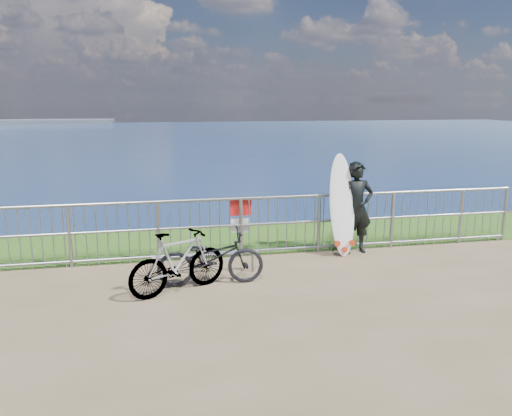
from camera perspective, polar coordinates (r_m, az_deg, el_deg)
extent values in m
plane|color=#2C5918|center=(10.45, -0.03, -3.52)|extent=(120.00, 120.00, 0.00)
cube|color=brown|center=(12.45, -1.16, -13.21)|extent=(120.00, 0.30, 5.00)
plane|color=navy|center=(97.50, -10.42, 7.45)|extent=(260.00, 260.00, 0.00)
cube|color=#565E68|center=(181.75, -27.18, 8.70)|extent=(70.00, 12.00, 1.50)
cylinder|color=gray|center=(9.15, 1.35, 1.21)|extent=(10.00, 0.06, 0.06)
cylinder|color=gray|center=(9.26, 1.33, -1.79)|extent=(10.00, 0.05, 0.05)
cylinder|color=gray|center=(9.40, 1.32, -4.78)|extent=(10.00, 0.05, 0.05)
cylinder|color=gray|center=(9.18, -20.53, -3.08)|extent=(0.06, 0.06, 1.10)
cylinder|color=gray|center=(9.06, -11.12, -2.71)|extent=(0.06, 0.06, 1.10)
cylinder|color=gray|center=(9.18, -1.71, -2.28)|extent=(0.06, 0.06, 1.10)
cylinder|color=gray|center=(9.54, 7.20, -1.81)|extent=(0.06, 0.06, 1.10)
cylinder|color=gray|center=(10.12, 15.28, -1.34)|extent=(0.06, 0.06, 1.10)
cylinder|color=gray|center=(10.87, 22.36, -0.91)|extent=(0.06, 0.06, 1.10)
cylinder|color=gray|center=(11.45, 26.53, -0.65)|extent=(0.06, 0.06, 1.10)
cube|color=red|center=(9.15, -1.81, 0.06)|extent=(0.42, 0.02, 0.30)
cube|color=white|center=(9.15, -1.81, 0.05)|extent=(0.38, 0.01, 0.08)
cube|color=white|center=(9.23, -1.80, -2.01)|extent=(0.36, 0.02, 0.26)
imported|color=black|center=(9.58, 11.43, 0.03)|extent=(0.63, 0.42, 1.73)
ellipsoid|color=white|center=(9.38, 9.80, 0.37)|extent=(0.53, 0.47, 1.90)
cone|color=red|center=(9.38, 9.09, -3.89)|extent=(0.11, 0.21, 0.11)
cone|color=red|center=(9.49, 10.73, -3.77)|extent=(0.11, 0.21, 0.11)
cone|color=red|center=(9.47, 9.89, -4.55)|extent=(0.11, 0.21, 0.11)
imported|color=black|center=(7.86, -5.20, -5.69)|extent=(1.68, 0.62, 0.88)
imported|color=black|center=(7.60, -8.88, -6.10)|extent=(1.64, 1.08, 0.96)
cylinder|color=gray|center=(8.32, -5.68, -5.38)|extent=(1.76, 0.05, 0.05)
cylinder|color=gray|center=(8.34, -11.02, -6.75)|extent=(0.04, 0.04, 0.34)
cylinder|color=gray|center=(8.48, -0.39, -6.18)|extent=(0.04, 0.04, 0.34)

